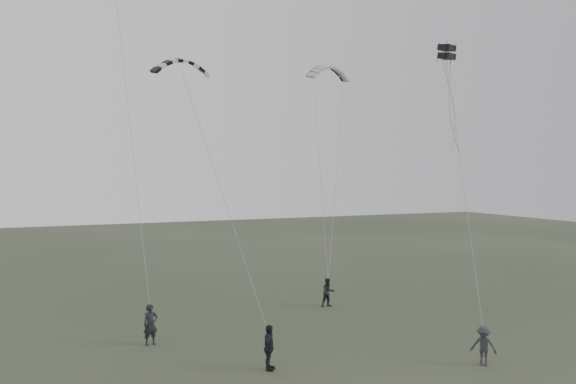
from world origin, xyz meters
name	(u,v)px	position (x,y,z in m)	size (l,w,h in m)	color
ground	(311,357)	(0.00, 0.00, 0.00)	(140.00, 140.00, 0.00)	#303926
flyer_left	(151,325)	(-6.19, 4.59, 0.97)	(0.71, 0.46, 1.93)	black
flyer_right	(328,292)	(5.04, 7.95, 0.87)	(0.84, 0.66, 1.73)	black
flyer_center	(269,348)	(-2.31, -0.82, 0.94)	(1.10, 0.46, 1.88)	black
flyer_far	(484,346)	(6.23, -3.91, 0.83)	(1.08, 0.62, 1.67)	#2D2D33
kite_pale_large	(329,67)	(8.24, 14.00, 15.78)	(3.47, 0.78, 1.47)	#ADB0B2
kite_striped	(181,61)	(-4.84, 3.68, 13.32)	(2.66, 0.67, 1.08)	black
kite_box	(447,52)	(9.02, 2.06, 14.57)	(0.71, 0.71, 0.74)	black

